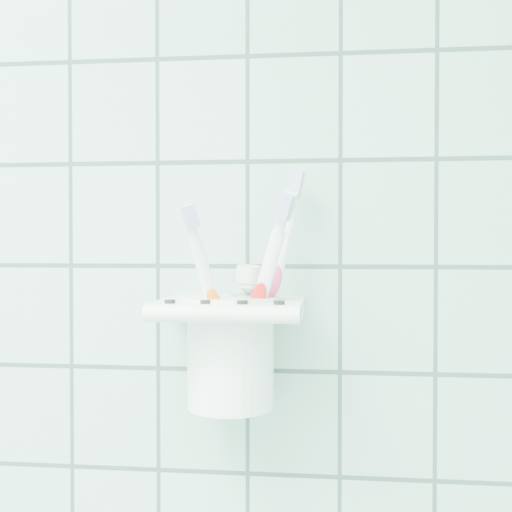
% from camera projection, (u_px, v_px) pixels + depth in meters
% --- Properties ---
extents(holder_bracket, '(0.14, 0.11, 0.04)m').
position_uv_depth(holder_bracket, '(230.00, 310.00, 0.60)').
color(holder_bracket, white).
rests_on(holder_bracket, wall_back).
extents(cup, '(0.09, 0.09, 0.10)m').
position_uv_depth(cup, '(231.00, 348.00, 0.60)').
color(cup, white).
rests_on(cup, holder_bracket).
extents(toothbrush_pink, '(0.05, 0.04, 0.19)m').
position_uv_depth(toothbrush_pink, '(239.00, 298.00, 0.60)').
color(toothbrush_pink, white).
rests_on(toothbrush_pink, cup).
extents(toothbrush_blue, '(0.05, 0.04, 0.22)m').
position_uv_depth(toothbrush_blue, '(249.00, 281.00, 0.60)').
color(toothbrush_blue, white).
rests_on(toothbrush_blue, cup).
extents(toothbrush_orange, '(0.06, 0.07, 0.21)m').
position_uv_depth(toothbrush_orange, '(233.00, 286.00, 0.62)').
color(toothbrush_orange, white).
rests_on(toothbrush_orange, cup).
extents(toothpaste_tube, '(0.04, 0.04, 0.13)m').
position_uv_depth(toothpaste_tube, '(243.00, 320.00, 0.62)').
color(toothpaste_tube, silver).
rests_on(toothpaste_tube, cup).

